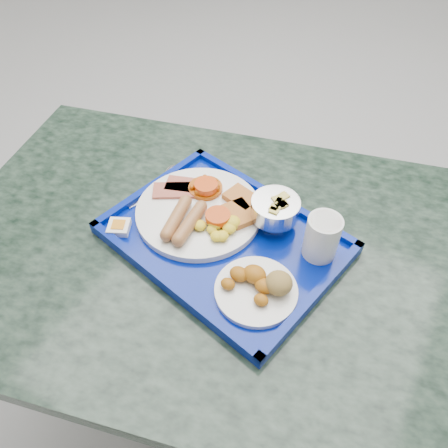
% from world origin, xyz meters
% --- Properties ---
extents(floor, '(6.00, 6.00, 0.00)m').
position_xyz_m(floor, '(0.00, 0.00, 0.00)').
color(floor, gray).
rests_on(floor, ground).
extents(table, '(1.34, 1.06, 0.73)m').
position_xyz_m(table, '(0.33, -0.91, 0.55)').
color(table, slate).
rests_on(table, floor).
extents(tray, '(0.52, 0.42, 0.03)m').
position_xyz_m(tray, '(0.33, -0.89, 0.74)').
color(tray, '#021682').
rests_on(tray, table).
extents(main_plate, '(0.27, 0.27, 0.04)m').
position_xyz_m(main_plate, '(0.26, -0.86, 0.76)').
color(main_plate, white).
rests_on(main_plate, tray).
extents(bread_plate, '(0.16, 0.16, 0.05)m').
position_xyz_m(bread_plate, '(0.46, -0.97, 0.77)').
color(bread_plate, white).
rests_on(bread_plate, tray).
extents(fruit_bowl, '(0.10, 0.10, 0.07)m').
position_xyz_m(fruit_bowl, '(0.41, -0.81, 0.80)').
color(fruit_bowl, '#B7B7BA').
rests_on(fruit_bowl, tray).
extents(juice_cup, '(0.07, 0.07, 0.09)m').
position_xyz_m(juice_cup, '(0.52, -0.83, 0.80)').
color(juice_cup, white).
rests_on(juice_cup, tray).
extents(spoon, '(0.06, 0.17, 0.01)m').
position_xyz_m(spoon, '(0.13, -0.80, 0.75)').
color(spoon, '#B7B7BA').
rests_on(spoon, tray).
extents(knife, '(0.07, 0.16, 0.00)m').
position_xyz_m(knife, '(0.14, -0.85, 0.75)').
color(knife, '#B7B7BA').
rests_on(knife, tray).
extents(jam_packet, '(0.06, 0.06, 0.02)m').
position_xyz_m(jam_packet, '(0.13, -0.99, 0.76)').
color(jam_packet, white).
rests_on(jam_packet, tray).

